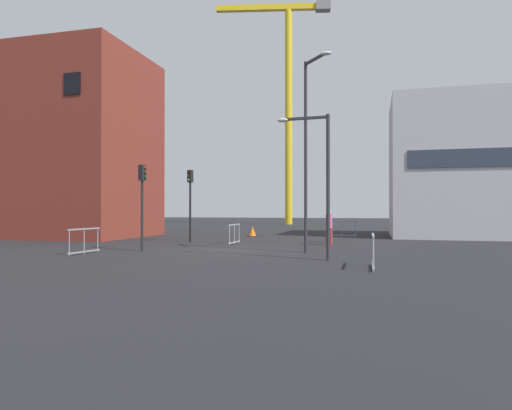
% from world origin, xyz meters
% --- Properties ---
extents(ground, '(160.00, 160.00, 0.00)m').
position_xyz_m(ground, '(0.00, 0.00, 0.00)').
color(ground, black).
extents(brick_building, '(9.53, 8.21, 12.33)m').
position_xyz_m(brick_building, '(-13.35, 6.99, 6.17)').
color(brick_building, maroon).
rests_on(brick_building, ground).
extents(office_block, '(10.76, 7.95, 9.29)m').
position_xyz_m(office_block, '(13.05, 13.37, 4.65)').
color(office_block, '#B7B7BC').
rests_on(office_block, ground).
extents(construction_crane, '(14.26, 3.77, 27.89)m').
position_xyz_m(construction_crane, '(-4.06, 36.27, 17.52)').
color(construction_crane, yellow).
rests_on(construction_crane, ground).
extents(streetlamp_tall, '(1.30, 1.41, 8.28)m').
position_xyz_m(streetlamp_tall, '(3.81, -0.57, 4.82)').
color(streetlamp_tall, '#2D2D30').
rests_on(streetlamp_tall, ground).
extents(streetlamp_short, '(1.99, 0.29, 5.37)m').
position_xyz_m(streetlamp_short, '(4.62, -3.22, 3.31)').
color(streetlamp_short, '#2D2D30').
rests_on(streetlamp_short, ground).
extents(traffic_light_island, '(0.39, 0.31, 3.86)m').
position_xyz_m(traffic_light_island, '(-3.49, -1.62, 2.60)').
color(traffic_light_island, '#232326').
rests_on(traffic_light_island, ground).
extents(traffic_light_median, '(0.29, 0.39, 4.11)m').
position_xyz_m(traffic_light_median, '(-3.59, 4.09, 2.75)').
color(traffic_light_median, black).
rests_on(traffic_light_median, ground).
extents(pedestrian_walking, '(0.34, 0.34, 1.73)m').
position_xyz_m(pedestrian_walking, '(4.09, 5.87, 1.01)').
color(pedestrian_walking, '#2D844C').
rests_on(pedestrian_walking, ground).
extents(pedestrian_waiting, '(0.34, 0.34, 1.84)m').
position_xyz_m(pedestrian_waiting, '(4.25, 4.08, 1.08)').
color(pedestrian_waiting, red).
rests_on(pedestrian_waiting, ground).
extents(safety_barrier_rear, '(0.09, 1.82, 1.08)m').
position_xyz_m(safety_barrier_rear, '(6.53, -5.20, 0.56)').
color(safety_barrier_rear, '#B2B5BA').
rests_on(safety_barrier_rear, ground).
extents(safety_barrier_right_run, '(1.93, 0.07, 1.08)m').
position_xyz_m(safety_barrier_right_run, '(4.42, 11.40, 0.56)').
color(safety_barrier_right_run, gray).
rests_on(safety_barrier_right_run, ground).
extents(safety_barrier_left_run, '(0.19, 1.96, 1.08)m').
position_xyz_m(safety_barrier_left_run, '(-5.20, -3.42, 0.56)').
color(safety_barrier_left_run, gray).
rests_on(safety_barrier_left_run, ground).
extents(safety_barrier_mid_span, '(0.06, 1.90, 1.08)m').
position_xyz_m(safety_barrier_mid_span, '(-0.72, 3.34, 0.56)').
color(safety_barrier_mid_span, '#9EA0A5').
rests_on(safety_barrier_mid_span, ground).
extents(traffic_cone_orange, '(0.69, 0.69, 0.69)m').
position_xyz_m(traffic_cone_orange, '(-1.61, 10.39, 0.32)').
color(traffic_cone_orange, black).
rests_on(traffic_cone_orange, ground).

